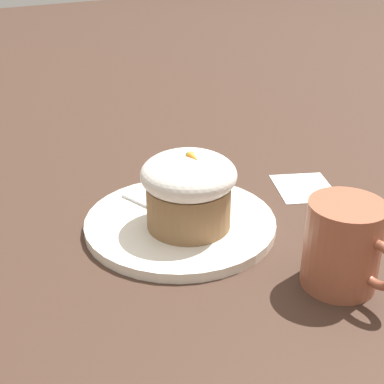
% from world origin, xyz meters
% --- Properties ---
extents(ground_plane, '(4.00, 4.00, 0.00)m').
position_xyz_m(ground_plane, '(0.00, 0.00, 0.00)').
color(ground_plane, '#3D281E').
extents(dessert_plate, '(0.23, 0.23, 0.01)m').
position_xyz_m(dessert_plate, '(0.00, 0.00, 0.01)').
color(dessert_plate, white).
rests_on(dessert_plate, ground_plane).
extents(carrot_cake, '(0.11, 0.11, 0.09)m').
position_xyz_m(carrot_cake, '(0.02, 0.00, 0.06)').
color(carrot_cake, olive).
rests_on(carrot_cake, dessert_plate).
extents(spoon, '(0.11, 0.04, 0.01)m').
position_xyz_m(spoon, '(-0.02, -0.01, 0.02)').
color(spoon, silver).
rests_on(spoon, dessert_plate).
extents(coffee_cup, '(0.11, 0.08, 0.09)m').
position_xyz_m(coffee_cup, '(0.19, 0.07, 0.05)').
color(coffee_cup, '#9E563D').
rests_on(coffee_cup, ground_plane).
extents(paper_napkin, '(0.12, 0.11, 0.00)m').
position_xyz_m(paper_napkin, '(0.01, 0.20, 0.00)').
color(paper_napkin, white).
rests_on(paper_napkin, ground_plane).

